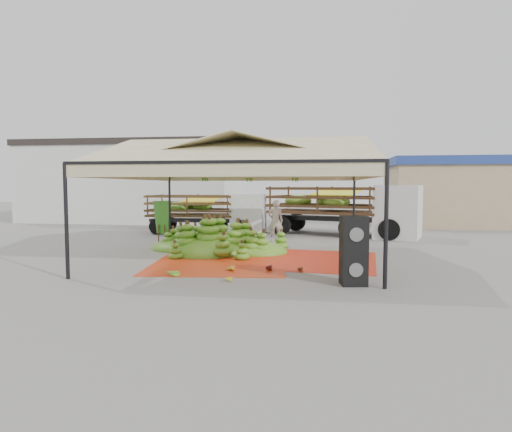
# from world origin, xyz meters

# --- Properties ---
(ground) EXTENTS (90.00, 90.00, 0.00)m
(ground) POSITION_xyz_m (0.00, 0.00, 0.00)
(ground) COLOR slate
(ground) RESTS_ON ground
(canopy_tent) EXTENTS (8.10, 8.10, 4.00)m
(canopy_tent) POSITION_xyz_m (0.00, 0.00, 3.30)
(canopy_tent) COLOR black
(canopy_tent) RESTS_ON ground
(building_white) EXTENTS (14.30, 6.30, 5.40)m
(building_white) POSITION_xyz_m (-10.00, 14.00, 2.71)
(building_white) COLOR silver
(building_white) RESTS_ON ground
(building_tan) EXTENTS (6.30, 5.30, 4.10)m
(building_tan) POSITION_xyz_m (10.00, 13.00, 2.07)
(building_tan) COLOR tan
(building_tan) RESTS_ON ground
(tarp_left) EXTENTS (4.41, 4.24, 0.01)m
(tarp_left) POSITION_xyz_m (-0.59, -1.43, 0.01)
(tarp_left) COLOR red
(tarp_left) RESTS_ON ground
(tarp_right) EXTENTS (4.53, 4.70, 0.01)m
(tarp_right) POSITION_xyz_m (2.29, -0.29, 0.01)
(tarp_right) COLOR red
(tarp_right) RESTS_ON ground
(banana_heap) EXTENTS (6.50, 5.82, 1.18)m
(banana_heap) POSITION_xyz_m (-1.12, 1.25, 0.59)
(banana_heap) COLOR #327217
(banana_heap) RESTS_ON ground
(hand_yellow_a) EXTENTS (0.43, 0.37, 0.18)m
(hand_yellow_a) POSITION_xyz_m (0.15, -3.70, 0.09)
(hand_yellow_a) COLOR gold
(hand_yellow_a) RESTS_ON ground
(hand_yellow_b) EXTENTS (0.57, 0.57, 0.20)m
(hand_yellow_b) POSITION_xyz_m (-0.05, -2.49, 0.10)
(hand_yellow_b) COLOR gold
(hand_yellow_b) RESTS_ON ground
(hand_red_a) EXTENTS (0.54, 0.46, 0.23)m
(hand_red_a) POSITION_xyz_m (0.96, -2.20, 0.11)
(hand_red_a) COLOR #591714
(hand_red_a) RESTS_ON ground
(hand_red_b) EXTENTS (0.44, 0.36, 0.19)m
(hand_red_b) POSITION_xyz_m (1.88, -2.25, 0.10)
(hand_red_b) COLOR #612816
(hand_red_b) RESTS_ON ground
(hand_green) EXTENTS (0.65, 0.64, 0.23)m
(hand_green) POSITION_xyz_m (-1.42, -3.25, 0.11)
(hand_green) COLOR #316E16
(hand_green) RESTS_ON ground
(hanging_bunches) EXTENTS (3.24, 0.24, 0.20)m
(hanging_bunches) POSITION_xyz_m (0.21, -0.24, 2.62)
(hanging_bunches) COLOR #377418
(hanging_bunches) RESTS_ON ground
(speaker_stack) EXTENTS (0.68, 0.61, 1.69)m
(speaker_stack) POSITION_xyz_m (3.30, -3.70, 0.85)
(speaker_stack) COLOR black
(speaker_stack) RESTS_ON ground
(banana_leaves) EXTENTS (0.96, 1.36, 3.70)m
(banana_leaves) POSITION_xyz_m (-3.70, 1.38, 0.00)
(banana_leaves) COLOR #2D721E
(banana_leaves) RESTS_ON ground
(vendor) EXTENTS (0.74, 0.56, 1.82)m
(vendor) POSITION_xyz_m (0.70, 4.13, 0.91)
(vendor) COLOR gray
(vendor) RESTS_ON ground
(truck_left) EXTENTS (5.90, 2.10, 2.02)m
(truck_left) POSITION_xyz_m (-2.83, 7.05, 1.25)
(truck_left) COLOR #533E1B
(truck_left) RESTS_ON ground
(truck_right) EXTENTS (7.55, 4.57, 2.45)m
(truck_right) POSITION_xyz_m (4.02, 7.02, 1.51)
(truck_right) COLOR #4A2A18
(truck_right) RESTS_ON ground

